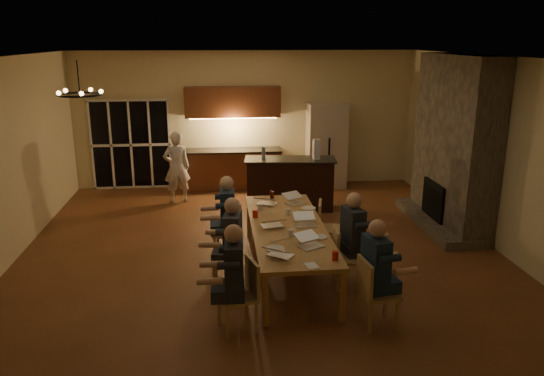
{
  "coord_description": "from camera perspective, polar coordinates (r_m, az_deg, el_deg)",
  "views": [
    {
      "loc": [
        -0.68,
        -8.05,
        3.49
      ],
      "look_at": [
        0.2,
        0.3,
        1.09
      ],
      "focal_mm": 35.0,
      "sensor_mm": 36.0,
      "label": 1
    }
  ],
  "objects": [
    {
      "name": "chair_left_far",
      "position": [
        8.66,
        -4.86,
        -4.73
      ],
      "size": [
        0.5,
        0.5,
        0.89
      ],
      "primitive_type": null,
      "rotation": [
        0.0,
        0.0,
        -1.72
      ],
      "color": "tan",
      "rests_on": "ground"
    },
    {
      "name": "floor",
      "position": [
        8.81,
        -1.09,
        -7.43
      ],
      "size": [
        9.0,
        9.0,
        0.0
      ],
      "primitive_type": "plane",
      "color": "brown",
      "rests_on": "ground"
    },
    {
      "name": "kitchenette",
      "position": [
        12.47,
        -4.17,
        5.31
      ],
      "size": [
        2.24,
        0.68,
        2.4
      ],
      "primitive_type": null,
      "color": "brown",
      "rests_on": "ground"
    },
    {
      "name": "notepad",
      "position": [
        6.67,
        4.29,
        -8.35
      ],
      "size": [
        0.18,
        0.22,
        0.01
      ],
      "primitive_type": "cube",
      "rotation": [
        0.0,
        0.0,
        0.22
      ],
      "color": "white",
      "rests_on": "dining_table"
    },
    {
      "name": "bar_blender",
      "position": [
        10.88,
        4.81,
        4.19
      ],
      "size": [
        0.14,
        0.14,
        0.41
      ],
      "primitive_type": "cube",
      "rotation": [
        0.0,
        0.0,
        0.08
      ],
      "color": "silver",
      "rests_on": "bar_island"
    },
    {
      "name": "laptop_d",
      "position": [
        7.99,
        3.61,
        -3.31
      ],
      "size": [
        0.33,
        0.3,
        0.23
      ],
      "primitive_type": null,
      "rotation": [
        0.0,
        0.0,
        0.05
      ],
      "color": "silver",
      "rests_on": "dining_table"
    },
    {
      "name": "can_cola",
      "position": [
        9.34,
        -0.01,
        -0.75
      ],
      "size": [
        0.07,
        0.07,
        0.12
      ],
      "primitive_type": "cylinder",
      "color": "#3F0F0C",
      "rests_on": "dining_table"
    },
    {
      "name": "right_wall",
      "position": [
        9.51,
        23.79,
        3.1
      ],
      "size": [
        0.04,
        9.0,
        3.2
      ],
      "primitive_type": "cube",
      "color": "beige",
      "rests_on": "ground"
    },
    {
      "name": "laptop_f",
      "position": [
        9.02,
        2.59,
        -1.02
      ],
      "size": [
        0.41,
        0.4,
        0.23
      ],
      "primitive_type": null,
      "rotation": [
        0.0,
        0.0,
        0.48
      ],
      "color": "silver",
      "rests_on": "dining_table"
    },
    {
      "name": "person_left_near",
      "position": [
        6.49,
        -4.07,
        -9.71
      ],
      "size": [
        0.63,
        0.63,
        1.38
      ],
      "primitive_type": null,
      "rotation": [
        0.0,
        0.0,
        -1.61
      ],
      "color": "#24262E",
      "rests_on": "ground"
    },
    {
      "name": "chair_right_mid",
      "position": [
        7.75,
        8.3,
        -7.4
      ],
      "size": [
        0.46,
        0.46,
        0.89
      ],
      "primitive_type": null,
      "rotation": [
        0.0,
        0.0,
        1.52
      ],
      "color": "tan",
      "rests_on": "ground"
    },
    {
      "name": "chair_left_mid",
      "position": [
        7.65,
        -4.82,
        -7.6
      ],
      "size": [
        0.47,
        0.47,
        0.89
      ],
      "primitive_type": null,
      "rotation": [
        0.0,
        0.0,
        -1.65
      ],
      "color": "tan",
      "rests_on": "ground"
    },
    {
      "name": "plate_near",
      "position": [
        7.58,
        5.1,
        -5.27
      ],
      "size": [
        0.23,
        0.23,
        0.02
      ],
      "primitive_type": "cylinder",
      "color": "silver",
      "rests_on": "dining_table"
    },
    {
      "name": "chair_left_near",
      "position": [
        6.62,
        -3.77,
        -11.52
      ],
      "size": [
        0.54,
        0.54,
        0.89
      ],
      "primitive_type": null,
      "rotation": [
        0.0,
        0.0,
        -1.29
      ],
      "color": "tan",
      "rests_on": "ground"
    },
    {
      "name": "standing_person",
      "position": [
        11.64,
        -10.2,
        2.21
      ],
      "size": [
        0.63,
        0.48,
        1.56
      ],
      "primitive_type": "imported",
      "rotation": [
        0.0,
        0.0,
        3.34
      ],
      "color": "silver",
      "rests_on": "ground"
    },
    {
      "name": "redcup_mid",
      "position": [
        8.36,
        -1.83,
        -2.78
      ],
      "size": [
        0.09,
        0.09,
        0.12
      ],
      "primitive_type": "cylinder",
      "color": "red",
      "rests_on": "dining_table"
    },
    {
      "name": "laptop_a",
      "position": [
        6.91,
        0.98,
        -6.42
      ],
      "size": [
        0.42,
        0.42,
        0.23
      ],
      "primitive_type": null,
      "rotation": [
        0.0,
        0.0,
        2.49
      ],
      "color": "silver",
      "rests_on": "dining_table"
    },
    {
      "name": "french_doors",
      "position": [
        12.92,
        -14.92,
        4.51
      ],
      "size": [
        1.86,
        0.08,
        2.1
      ],
      "primitive_type": "cube",
      "color": "black",
      "rests_on": "ground"
    },
    {
      "name": "person_right_near",
      "position": [
        6.75,
        11.03,
        -8.92
      ],
      "size": [
        0.7,
        0.7,
        1.38
      ],
      "primitive_type": null,
      "rotation": [
        0.0,
        0.0,
        1.75
      ],
      "color": "#1B2D43",
      "rests_on": "ground"
    },
    {
      "name": "chandelier",
      "position": [
        7.65,
        -19.96,
        9.43
      ],
      "size": [
        0.59,
        0.59,
        0.03
      ],
      "primitive_type": "torus",
      "color": "black",
      "rests_on": "ceiling"
    },
    {
      "name": "plate_far",
      "position": [
        8.8,
        3.94,
        -2.19
      ],
      "size": [
        0.24,
        0.24,
        0.02
      ],
      "primitive_type": "cylinder",
      "color": "silver",
      "rests_on": "dining_table"
    },
    {
      "name": "mug_mid",
      "position": [
        8.48,
        1.76,
        -2.58
      ],
      "size": [
        0.07,
        0.07,
        0.1
      ],
      "primitive_type": "cylinder",
      "color": "silver",
      "rests_on": "dining_table"
    },
    {
      "name": "person_left_far",
      "position": [
        8.58,
        -4.81,
        -3.19
      ],
      "size": [
        0.61,
        0.61,
        1.38
      ],
      "primitive_type": null,
      "rotation": [
        0.0,
        0.0,
        -1.55
      ],
      "color": "#1B2D43",
      "rests_on": "ground"
    },
    {
      "name": "ceiling",
      "position": [
        8.09,
        -1.21,
        14.0
      ],
      "size": [
        8.0,
        9.0,
        0.04
      ],
      "primitive_type": "cube",
      "color": "white",
      "rests_on": "back_wall"
    },
    {
      "name": "chair_right_near",
      "position": [
        6.82,
        11.42,
        -10.93
      ],
      "size": [
        0.49,
        0.49,
        0.89
      ],
      "primitive_type": null,
      "rotation": [
        0.0,
        0.0,
        1.69
      ],
      "color": "tan",
      "rests_on": "ground"
    },
    {
      "name": "back_wall",
      "position": [
        12.73,
        -2.89,
        7.38
      ],
      "size": [
        8.0,
        0.04,
        3.2
      ],
      "primitive_type": "cube",
      "color": "beige",
      "rests_on": "ground"
    },
    {
      "name": "laptop_b",
      "position": [
        7.21,
        4.24,
        -5.5
      ],
      "size": [
        0.41,
        0.39,
        0.23
      ],
      "primitive_type": null,
      "rotation": [
        0.0,
        0.0,
        0.47
      ],
      "color": "silver",
      "rests_on": "dining_table"
    },
    {
      "name": "laptop_e",
      "position": [
        9.0,
        -0.57,
        -1.06
      ],
      "size": [
        0.41,
        0.39,
        0.23
      ],
      "primitive_type": null,
      "rotation": [
        0.0,
        0.0,
        2.73
      ],
      "color": "silver",
      "rests_on": "dining_table"
    },
    {
      "name": "person_right_mid",
      "position": [
        7.77,
        8.64,
        -5.39
      ],
      "size": [
        0.69,
        0.69,
        1.38
      ],
      "primitive_type": null,
      "rotation": [
        0.0,
        0.0,
        1.74
      ],
      "color": "#24262E",
      "rests_on": "ground"
    },
    {
      "name": "can_silver",
      "position": [
        7.38,
        3.14,
        -5.41
      ],
      "size": [
        0.06,
        0.06,
        0.12
      ],
      "primitive_type": "cylinder",
      "color": "#B2B2B7",
      "rests_on": "dining_table"
    },
    {
      "name": "can_right",
      "position": [
        8.35,
        4.12,
        -2.84
      ],
      "size": [
        0.06,
        0.06,
        0.12
      ],
      "primitive_type": "cylinder",
      "color": "#B2B2B7",
      "rests_on": "dining_table"
    },
    {
      "name": "bar_island",
      "position": [
        11.06,
        1.94,
        0.44
      ],
      "size": [
        1.93,
        0.87,
        1.08
      ],
      "primitive_type": "cube",
      "rotation": [
        0.0,
        0.0,
        -0.11
      ],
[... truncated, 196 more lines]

